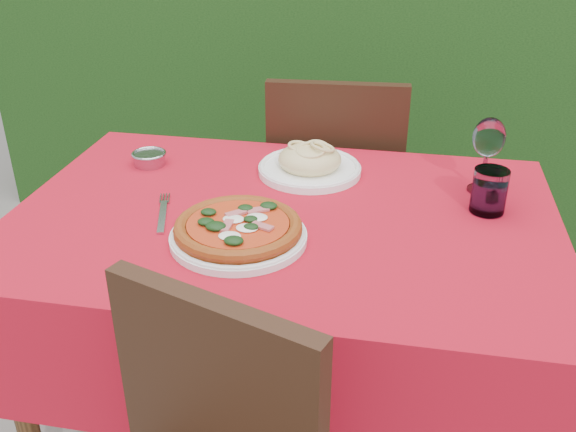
% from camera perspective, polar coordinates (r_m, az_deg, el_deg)
% --- Properties ---
extents(hedge, '(3.20, 0.55, 1.78)m').
position_cam_1_polar(hedge, '(2.90, 5.78, 17.34)').
color(hedge, black).
rests_on(hedge, ground).
extents(dining_table, '(1.26, 0.86, 0.75)m').
position_cam_1_polar(dining_table, '(1.56, -0.38, -4.66)').
color(dining_table, '#4E3219').
rests_on(dining_table, ground).
extents(chair_far, '(0.44, 0.44, 0.92)m').
position_cam_1_polar(chair_far, '(2.11, 4.21, 2.18)').
color(chair_far, black).
rests_on(chair_far, ground).
extents(pizza_plate, '(0.34, 0.34, 0.06)m').
position_cam_1_polar(pizza_plate, '(1.37, -4.45, -1.27)').
color(pizza_plate, white).
rests_on(pizza_plate, dining_table).
extents(pasta_plate, '(0.27, 0.27, 0.08)m').
position_cam_1_polar(pasta_plate, '(1.68, 1.94, 4.70)').
color(pasta_plate, white).
rests_on(pasta_plate, dining_table).
extents(water_glass, '(0.08, 0.08, 0.11)m').
position_cam_1_polar(water_glass, '(1.55, 17.43, 1.96)').
color(water_glass, silver).
rests_on(water_glass, dining_table).
extents(wine_glass, '(0.08, 0.08, 0.19)m').
position_cam_1_polar(wine_glass, '(1.62, 17.40, 6.42)').
color(wine_glass, silver).
rests_on(wine_glass, dining_table).
extents(fork, '(0.09, 0.21, 0.01)m').
position_cam_1_polar(fork, '(1.49, -11.10, -0.06)').
color(fork, '#B5B5BC').
rests_on(fork, dining_table).
extents(steel_ramekin, '(0.09, 0.09, 0.03)m').
position_cam_1_polar(steel_ramekin, '(1.78, -12.22, 4.97)').
color(steel_ramekin, '#AEADB4').
rests_on(steel_ramekin, dining_table).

